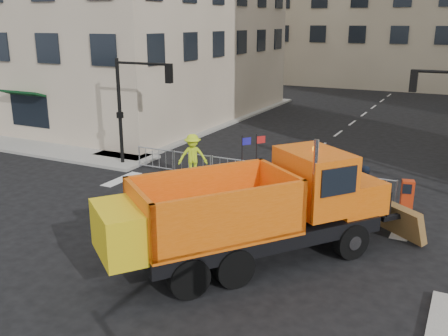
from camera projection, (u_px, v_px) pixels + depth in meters
The scene contains 10 objects.
ground at pixel (177, 254), 15.86m from camera, with size 120.00×120.00×0.00m, color black.
sidewalk_back at pixel (275, 179), 23.11m from camera, with size 64.00×5.00×0.15m, color gray.
traffic_light_left at pixel (120, 113), 24.99m from camera, with size 0.18×0.18×5.40m, color black.
crowd_barriers at pixel (252, 173), 22.54m from camera, with size 12.60×0.60×1.10m, color #9EA0A5, non-canonical shape.
plow_truck at pixel (252, 208), 14.86m from camera, with size 8.35×9.72×3.95m.
cop_a at pixel (363, 191), 18.77m from camera, with size 0.72×0.48×1.99m, color black.
cop_b at pixel (342, 205), 17.20m from camera, with size 1.00×0.78×2.05m, color black.
cop_c at pixel (352, 215), 16.52m from camera, with size 1.10×0.46×1.87m, color black.
worker at pixel (193, 156), 22.82m from camera, with size 1.34×0.77×2.07m, color #D2F11C.
newspaper_box at pixel (407, 194), 19.27m from camera, with size 0.45×0.40×1.10m, color #B82C0E.
Camera 1 is at (7.87, -12.20, 7.11)m, focal length 40.00 mm.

